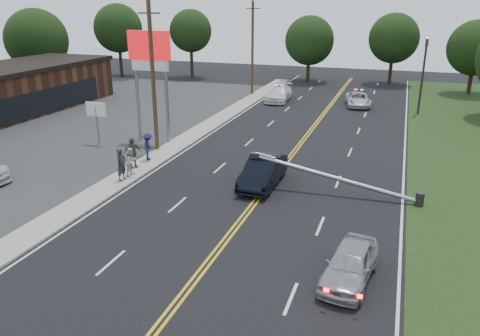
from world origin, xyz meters
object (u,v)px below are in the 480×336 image
at_px(utility_pole_far, 252,48).
at_px(pylon_sign, 150,60).
at_px(traffic_signal, 424,68).
at_px(emergency_b, 279,94).
at_px(fallen_streetlight, 343,180).
at_px(crashed_sedan, 263,172).
at_px(small_sign, 96,113).
at_px(utility_pole_mid, 153,78).
at_px(bystander_a, 121,164).
at_px(bystander_b, 131,162).
at_px(bystander_d, 132,153).
at_px(waiting_sedan, 350,264).
at_px(bystander_c, 148,147).
at_px(emergency_a, 358,99).

bearing_deg(utility_pole_far, pylon_sign, -93.72).
relative_size(traffic_signal, emergency_b, 1.30).
relative_size(fallen_streetlight, crashed_sedan, 1.91).
height_order(small_sign, utility_pole_mid, utility_pole_mid).
xyz_separation_m(traffic_signal, bystander_a, (-16.45, -24.11, -3.12)).
relative_size(bystander_b, bystander_d, 0.88).
bearing_deg(waiting_sedan, pylon_sign, 145.57).
distance_m(crashed_sedan, bystander_b, 7.84).
height_order(pylon_sign, fallen_streetlight, pylon_sign).
distance_m(utility_pole_mid, bystander_c, 4.74).
bearing_deg(utility_pole_mid, emergency_b, 79.29).
bearing_deg(utility_pole_mid, small_sign, 180.00).
bearing_deg(utility_pole_mid, emergency_a, 59.12).
height_order(utility_pole_far, waiting_sedan, utility_pole_far).
bearing_deg(bystander_d, pylon_sign, 50.90).
bearing_deg(pylon_sign, bystander_a, -73.81).
bearing_deg(crashed_sedan, bystander_c, 169.67).
distance_m(bystander_a, bystander_b, 0.92).
xyz_separation_m(fallen_streetlight, bystander_b, (-12.23, -1.20, 0.06)).
height_order(utility_pole_mid, emergency_b, utility_pole_mid).
xyz_separation_m(small_sign, waiting_sedan, (19.49, -12.13, -1.64)).
bearing_deg(utility_pole_far, emergency_b, -32.69).
distance_m(fallen_streetlight, utility_pole_mid, 14.58).
relative_size(emergency_b, bystander_a, 2.82).
bearing_deg(traffic_signal, bystander_d, -127.79).
relative_size(emergency_a, bystander_d, 2.45).
bearing_deg(utility_pole_mid, bystander_b, -77.42).
distance_m(waiting_sedan, emergency_b, 33.59).
xyz_separation_m(pylon_sign, utility_pole_far, (1.30, 20.00, -0.91)).
xyz_separation_m(bystander_b, bystander_d, (-0.69, 1.24, 0.11)).
distance_m(pylon_sign, utility_pole_mid, 2.55).
distance_m(small_sign, waiting_sedan, 23.02).
xyz_separation_m(utility_pole_mid, emergency_b, (3.71, 19.62, -4.30)).
bearing_deg(utility_pole_far, emergency_a, -10.80).
bearing_deg(bystander_d, crashed_sedan, -55.06).
relative_size(waiting_sedan, emergency_a, 0.85).
distance_m(bystander_c, bystander_d, 1.64).
xyz_separation_m(waiting_sedan, bystander_b, (-13.53, 6.93, 0.28)).
relative_size(small_sign, bystander_d, 1.60).
bearing_deg(fallen_streetlight, emergency_b, 112.28).
relative_size(crashed_sedan, waiting_sedan, 1.21).
bearing_deg(emergency_a, waiting_sedan, -95.75).
xyz_separation_m(traffic_signal, emergency_a, (-5.69, 1.75, -3.55)).
distance_m(small_sign, emergency_b, 21.44).
bearing_deg(crashed_sedan, pylon_sign, 150.29).
relative_size(pylon_sign, bystander_d, 4.13).
distance_m(utility_pole_far, crashed_sedan, 27.69).
bearing_deg(bystander_d, emergency_b, 26.53).
height_order(bystander_a, bystander_d, bystander_d).
bearing_deg(utility_pole_far, utility_pole_mid, -90.00).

